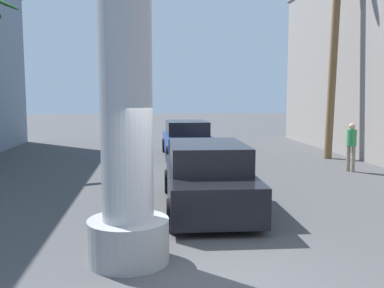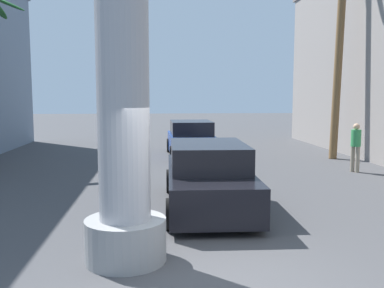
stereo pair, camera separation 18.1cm
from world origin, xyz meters
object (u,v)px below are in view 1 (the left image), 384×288
(palm_tree_mid_right, at_px, (333,21))
(pedestrian_mid_right, at_px, (351,143))
(car_far, at_px, (187,140))
(car_lead, at_px, (207,177))

(palm_tree_mid_right, relative_size, pedestrian_mid_right, 5.60)
(car_far, bearing_deg, palm_tree_mid_right, -9.76)
(car_lead, xyz_separation_m, car_far, (0.31, 8.72, -0.00))
(palm_tree_mid_right, height_order, pedestrian_mid_right, palm_tree_mid_right)
(pedestrian_mid_right, bearing_deg, car_far, 140.72)
(car_lead, xyz_separation_m, pedestrian_mid_right, (5.72, 4.30, 0.27))
(palm_tree_mid_right, bearing_deg, car_lead, -129.78)
(car_far, height_order, palm_tree_mid_right, palm_tree_mid_right)
(palm_tree_mid_right, xyz_separation_m, pedestrian_mid_right, (-0.67, -3.38, -4.78))
(car_far, distance_m, pedestrian_mid_right, 7.00)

